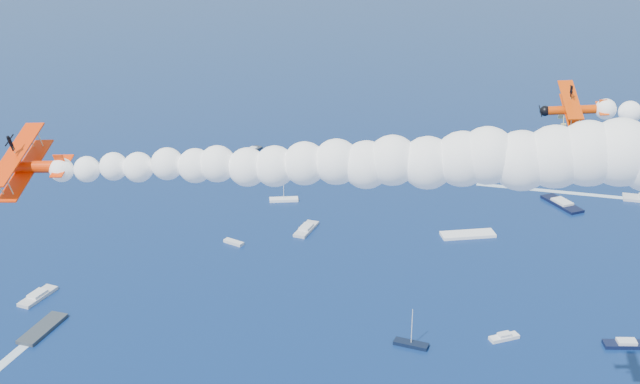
% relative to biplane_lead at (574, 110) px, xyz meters
% --- Properties ---
extents(biplane_lead, '(9.27, 10.65, 7.14)m').
position_rel_biplane_lead_xyz_m(biplane_lead, '(0.00, 0.00, 0.00)').
color(biplane_lead, '#E83E04').
extents(biplane_trail, '(10.79, 12.65, 9.01)m').
position_rel_biplane_lead_xyz_m(biplane_trail, '(-43.87, -34.76, -1.63)').
color(biplane_trail, '#FF3405').
extents(smoke_trail_trail, '(59.19, 33.88, 10.25)m').
position_rel_biplane_lead_xyz_m(smoke_trail_trail, '(-15.91, -27.04, 0.57)').
color(smoke_trail_trail, white).
extents(spectator_boats, '(211.66, 168.73, 0.70)m').
position_rel_biplane_lead_xyz_m(spectator_boats, '(-14.31, 79.01, -58.11)').
color(spectator_boats, '#2F363F').
rests_on(spectator_boats, ground).
extents(boat_wakes, '(92.98, 159.43, 0.04)m').
position_rel_biplane_lead_xyz_m(boat_wakes, '(-55.27, 55.90, -58.43)').
color(boat_wakes, white).
rests_on(boat_wakes, ground).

